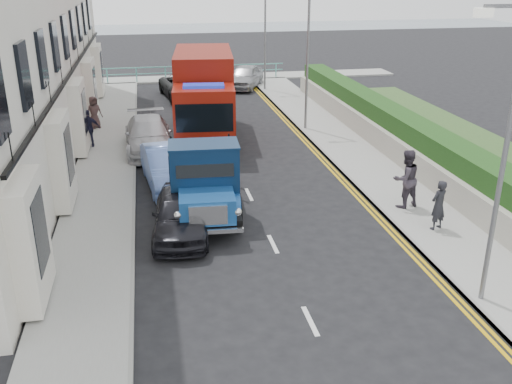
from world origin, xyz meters
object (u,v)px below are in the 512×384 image
at_px(lamp_far, 263,28).
at_px(bedford_lorry, 205,185).
at_px(red_lorry, 204,94).
at_px(lamp_mid, 305,49).
at_px(parked_car_front, 181,213).
at_px(pedestrian_east_near, 438,205).
at_px(lamp_near, 501,145).

xyz_separation_m(lamp_far, bedford_lorry, (-5.93, -19.79, -2.82)).
bearing_deg(red_lorry, lamp_mid, 10.98).
bearing_deg(lamp_far, red_lorry, -115.26).
distance_m(lamp_mid, bedford_lorry, 11.79).
bearing_deg(parked_car_front, lamp_mid, 63.03).
relative_size(red_lorry, pedestrian_east_near, 4.97).
xyz_separation_m(lamp_near, bedford_lorry, (-5.93, 6.21, -2.82)).
xyz_separation_m(lamp_mid, pedestrian_east_near, (0.92, -12.14, -3.09)).
xyz_separation_m(lamp_near, red_lorry, (-4.93, 15.56, -1.88)).
height_order(lamp_near, lamp_far, same).
bearing_deg(bedford_lorry, red_lorry, 87.19).
bearing_deg(lamp_near, lamp_far, 90.00).
distance_m(lamp_near, pedestrian_east_near, 5.03).
xyz_separation_m(parked_car_front, pedestrian_east_near, (7.69, -1.37, 0.22)).
bearing_deg(lamp_mid, lamp_far, 90.00).
bearing_deg(lamp_near, pedestrian_east_near, 76.65).
bearing_deg(lamp_near, parked_car_front, 142.34).
relative_size(lamp_far, red_lorry, 0.89).
height_order(bedford_lorry, pedestrian_east_near, bedford_lorry).
distance_m(lamp_far, parked_car_front, 22.10).
relative_size(lamp_near, bedford_lorry, 1.27).
bearing_deg(lamp_far, lamp_mid, -90.00).
bearing_deg(parked_car_front, red_lorry, 85.05).
relative_size(lamp_mid, lamp_far, 1.00).
height_order(lamp_near, pedestrian_east_near, lamp_near).
height_order(bedford_lorry, red_lorry, red_lorry).
distance_m(lamp_far, pedestrian_east_near, 22.37).
xyz_separation_m(lamp_near, lamp_mid, (0.00, 16.00, 0.00)).
distance_m(lamp_mid, pedestrian_east_near, 12.56).
xyz_separation_m(lamp_mid, red_lorry, (-4.93, -0.44, -1.88)).
bearing_deg(pedestrian_east_near, bedford_lorry, -41.84).
height_order(red_lorry, parked_car_front, red_lorry).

